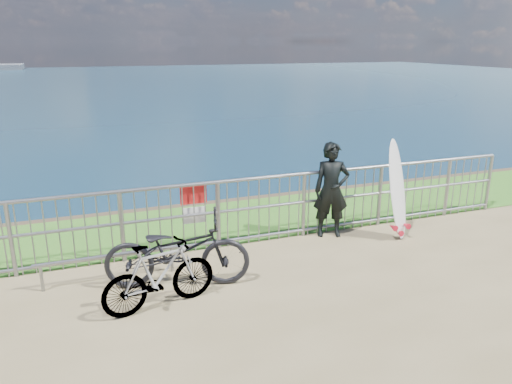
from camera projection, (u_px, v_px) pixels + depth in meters
name	position (u px, v px, depth m)	size (l,w,h in m)	color
grass_strip	(228.00, 221.00, 9.24)	(120.00, 120.00, 0.00)	#2E691D
railing	(248.00, 210.00, 8.09)	(10.06, 0.10, 1.13)	gray
surfer	(331.00, 190.00, 8.36)	(0.59, 0.39, 1.62)	black
surfboard	(398.00, 193.00, 8.30)	(0.57, 0.54, 1.69)	white
bicycle_near	(177.00, 251.00, 6.68)	(0.68, 1.94, 1.02)	black
bicycle_far	(159.00, 275.00, 6.14)	(0.41, 1.47, 0.88)	black
bike_rack	(109.00, 259.00, 6.86)	(1.94, 0.05, 0.40)	gray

